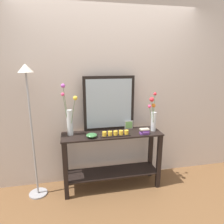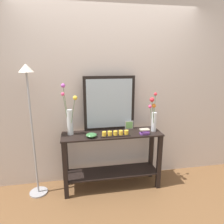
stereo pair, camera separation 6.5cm
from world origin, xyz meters
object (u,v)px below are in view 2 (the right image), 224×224
object	(u,v)px
book_stack	(145,132)
console_table	(112,155)
mirror_leaning	(109,104)
floor_lamp	(30,110)
candle_tray	(115,134)
tall_vase_left	(70,118)
vase_right	(154,116)
decorative_bowl	(91,135)
picture_frame_small	(129,125)

from	to	relation	value
book_stack	console_table	bearing A→B (deg)	164.99
console_table	mirror_leaning	bearing A→B (deg)	92.95
book_stack	floor_lamp	xyz separation A→B (m)	(-1.45, 0.13, 0.33)
console_table	candle_tray	size ratio (longest dim) A/B	3.45
book_stack	candle_tray	bearing A→B (deg)	178.35
candle_tray	book_stack	world-z (taller)	book_stack
tall_vase_left	vase_right	bearing A→B (deg)	-3.31
floor_lamp	decorative_bowl	bearing A→B (deg)	-8.86
vase_right	candle_tray	world-z (taller)	vase_right
vase_right	floor_lamp	size ratio (longest dim) A/B	0.31
vase_right	candle_tray	distance (m)	0.59
console_table	tall_vase_left	size ratio (longest dim) A/B	1.97
decorative_bowl	mirror_leaning	bearing A→B (deg)	42.55
book_stack	mirror_leaning	bearing A→B (deg)	147.69
mirror_leaning	vase_right	distance (m)	0.63
console_table	picture_frame_small	size ratio (longest dim) A/B	11.07
vase_right	floor_lamp	bearing A→B (deg)	178.52
book_stack	floor_lamp	bearing A→B (deg)	174.76
vase_right	picture_frame_small	world-z (taller)	vase_right
console_table	vase_right	xyz separation A→B (m)	(0.58, -0.02, 0.54)
tall_vase_left	vase_right	size ratio (longest dim) A/B	1.27
mirror_leaning	console_table	bearing A→B (deg)	-87.05
tall_vase_left	picture_frame_small	world-z (taller)	tall_vase_left
console_table	candle_tray	world-z (taller)	candle_tray
tall_vase_left	floor_lamp	xyz separation A→B (m)	(-0.47, -0.02, 0.13)
console_table	floor_lamp	world-z (taller)	floor_lamp
tall_vase_left	candle_tray	world-z (taller)	tall_vase_left
mirror_leaning	candle_tray	world-z (taller)	mirror_leaning
console_table	decorative_bowl	size ratio (longest dim) A/B	9.52
vase_right	candle_tray	xyz separation A→B (m)	(-0.55, -0.08, -0.19)
candle_tray	book_stack	xyz separation A→B (m)	(0.40, -0.01, 0.01)
mirror_leaning	decorative_bowl	size ratio (longest dim) A/B	5.35
tall_vase_left	book_stack	bearing A→B (deg)	-9.11
tall_vase_left	vase_right	world-z (taller)	tall_vase_left
console_table	tall_vase_left	bearing A→B (deg)	175.55
mirror_leaning	vase_right	size ratio (longest dim) A/B	1.41
console_table	floor_lamp	size ratio (longest dim) A/B	0.78
vase_right	picture_frame_small	bearing A→B (deg)	153.19
console_table	decorative_bowl	distance (m)	0.46
tall_vase_left	picture_frame_small	distance (m)	0.85
mirror_leaning	picture_frame_small	size ratio (longest dim) A/B	6.23
decorative_bowl	floor_lamp	world-z (taller)	floor_lamp
decorative_bowl	floor_lamp	bearing A→B (deg)	171.14
tall_vase_left	decorative_bowl	bearing A→B (deg)	-27.51
mirror_leaning	picture_frame_small	distance (m)	0.43
picture_frame_small	console_table	bearing A→B (deg)	-154.68
mirror_leaning	floor_lamp	world-z (taller)	floor_lamp
tall_vase_left	candle_tray	bearing A→B (deg)	-14.08
mirror_leaning	vase_right	world-z (taller)	mirror_leaning
console_table	vase_right	distance (m)	0.79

